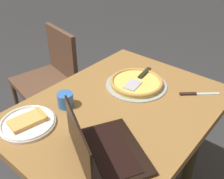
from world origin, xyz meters
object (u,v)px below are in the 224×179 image
Objects in this scene: laptop at (102,149)px; drink_cup at (65,100)px; table_knife at (195,94)px; chair_near at (51,75)px; pizza_tray at (136,83)px; dining_table at (119,122)px; pizza_plate at (28,122)px.

laptop is 0.38m from drink_cup.
chair_near reaches higher than table_knife.
chair_near is at bearing 87.88° from pizza_tray.
laptop reaches higher than dining_table.
laptop is at bearing -117.38° from chair_near.
pizza_plate is (-0.08, 0.39, -0.03)m from laptop.
table_knife is at bearing -41.25° from drink_cup.
laptop reaches higher than table_knife.
chair_near is (-0.10, 1.17, -0.27)m from table_knife.
table_knife is (0.13, -0.30, -0.01)m from pizza_tray.
chair_near is at bearing 47.16° from pizza_plate.
pizza_plate is 0.88m from table_knife.
pizza_plate is 0.30× the size of chair_near.
pizza_tray reaches higher than table_knife.
laptop is 0.48× the size of chair_near.
table_knife is at bearing -8.33° from laptop.
table_knife is (0.65, -0.10, -0.04)m from laptop.
pizza_plate is at bearing -132.84° from chair_near.
laptop is at bearing -153.42° from dining_table.
drink_cup is 0.09× the size of chair_near.
pizza_tray is 0.33m from table_knife.
pizza_plate is (-0.38, 0.24, 0.12)m from dining_table.
dining_table is 0.31m from drink_cup.
laptop is at bearing -109.80° from drink_cup.
laptop is at bearing -78.68° from pizza_plate.
dining_table is 0.97m from chair_near.
pizza_plate is 0.74× the size of pizza_tray.
dining_table is 0.44m from table_knife.
pizza_tray is 0.91m from chair_near.
drink_cup reaches higher than pizza_tray.
laptop is 2.39× the size of table_knife.
pizza_plate is 0.21m from drink_cup.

